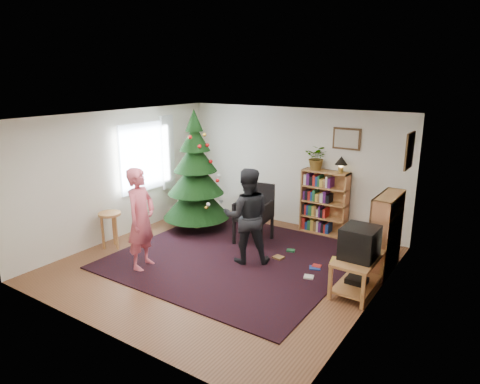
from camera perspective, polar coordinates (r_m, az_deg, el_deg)
The scene contains 23 objects.
floor at distance 7.47m, azimuth -2.15°, elevation -9.50°, with size 5.00×5.00×0.00m, color brown.
ceiling at distance 6.81m, azimuth -2.36°, elevation 9.96°, with size 5.00×5.00×0.00m, color white.
wall_back at distance 9.12m, azimuth 7.01°, elevation 3.30°, with size 5.00×0.02×2.50m, color silver.
wall_front at distance 5.33m, azimuth -18.31°, elevation -6.25°, with size 5.00×0.02×2.50m, color silver.
wall_left at distance 8.70m, azimuth -15.73°, elevation 2.24°, with size 0.02×5.00×2.50m, color silver.
wall_right at distance 5.99m, azimuth 17.58°, elevation -3.79°, with size 0.02×5.00×2.50m, color silver.
rug at distance 7.69m, azimuth -0.83°, elevation -8.65°, with size 3.80×3.60×0.02m, color black.
window_pane at distance 9.02m, azimuth -12.84°, elevation 4.51°, with size 0.04×1.20×1.40m, color silver.
curtain at distance 9.48m, azimuth -9.62°, elevation 5.20°, with size 0.06×0.35×1.60m, color silver.
picture_back at distance 8.53m, azimuth 14.03°, elevation 6.90°, with size 0.55×0.03×0.42m.
picture_right at distance 7.48m, azimuth 21.69°, elevation 5.13°, with size 0.03×0.50×0.60m.
christmas_tree at distance 8.82m, azimuth -5.92°, elevation 1.52°, with size 1.38×1.38×2.50m.
bookshelf_back at distance 8.79m, azimuth 11.18°, elevation -1.28°, with size 0.95×0.30×1.30m.
bookshelf_right at distance 7.38m, azimuth 18.87°, elevation -5.09°, with size 0.30×0.95×1.30m.
tv_stand at distance 6.68m, azimuth 15.39°, elevation -10.11°, with size 0.54×0.97×0.55m.
crt_tv at distance 6.50m, azimuth 15.65°, elevation -6.48°, with size 0.50×0.53×0.47m.
armchair at distance 8.25m, azimuth 2.26°, elevation -2.47°, with size 0.70×0.70×1.13m.
stool at distance 8.29m, azimuth -16.93°, elevation -3.68°, with size 0.41×0.41×0.68m.
person_standing at distance 7.21m, azimuth -13.06°, elevation -3.52°, with size 0.62×0.41×1.71m, color #D25463.
person_by_chair at distance 7.24m, azimuth 0.95°, elevation -3.23°, with size 0.81×0.63×1.66m, color black.
potted_plant at distance 8.66m, azimuth 10.26°, elevation 4.55°, with size 0.45×0.39×0.50m, color gray.
table_lamp at distance 8.49m, azimuth 13.35°, elevation 3.95°, with size 0.24×0.24×0.33m.
floor_clutter at distance 7.48m, azimuth 8.98°, elevation -9.31°, with size 1.16×0.98×0.08m.
Camera 1 is at (3.99, -5.48, 3.14)m, focal length 32.00 mm.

